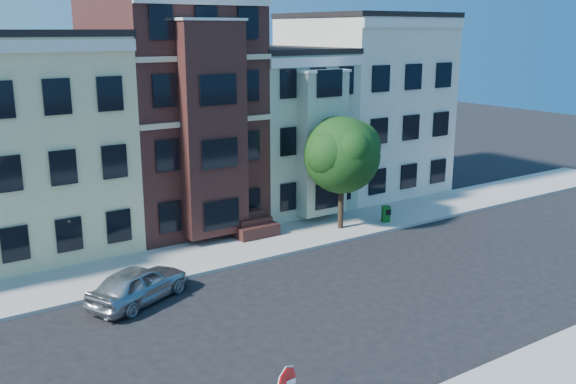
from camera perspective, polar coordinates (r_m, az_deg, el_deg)
ground at (r=24.71m, az=4.27°, el=-10.43°), size 120.00×120.00×0.00m
far_sidewalk at (r=30.87m, az=-5.01°, el=-5.15°), size 60.00×4.00×0.15m
house_yellow at (r=33.20m, az=-21.49°, el=4.08°), size 7.00×9.00×10.00m
house_brown at (r=35.22m, az=-10.45°, el=7.01°), size 7.00×9.00×12.00m
house_green at (r=38.48m, az=-1.44°, el=5.58°), size 6.00×9.00×9.00m
house_cream at (r=42.51m, az=6.58°, el=7.68°), size 8.00×9.00×11.00m
street_tree at (r=33.06m, az=4.80°, el=2.83°), size 6.62×6.62×7.26m
parked_car at (r=25.67m, az=-13.15°, el=-7.99°), size 4.70×3.41×1.49m
newspaper_box at (r=35.18m, az=8.70°, el=-1.93°), size 0.49×0.46×0.88m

